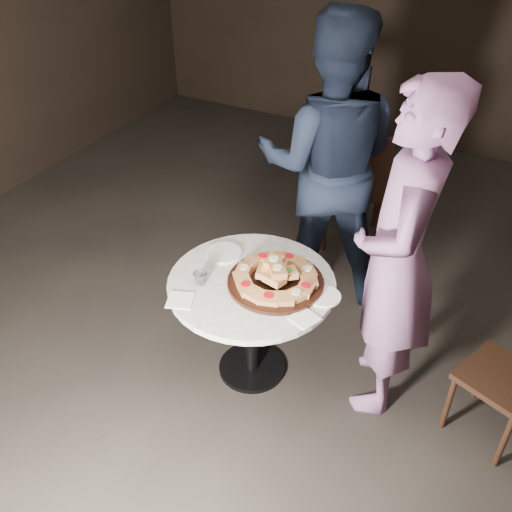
# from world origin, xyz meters

# --- Properties ---
(floor) EXTENTS (7.00, 7.00, 0.00)m
(floor) POSITION_xyz_m (0.00, 0.00, 0.00)
(floor) COLOR black
(floor) RESTS_ON ground
(table) EXTENTS (1.02, 1.02, 0.66)m
(table) POSITION_xyz_m (-0.09, -0.02, 0.54)
(table) COLOR black
(table) RESTS_ON ground
(serving_board) EXTENTS (0.57, 0.57, 0.02)m
(serving_board) POSITION_xyz_m (0.03, 0.02, 0.67)
(serving_board) COLOR black
(serving_board) RESTS_ON table
(focaccia_pile) EXTENTS (0.45, 0.45, 0.12)m
(focaccia_pile) POSITION_xyz_m (0.03, 0.02, 0.72)
(focaccia_pile) COLOR #A97241
(focaccia_pile) RESTS_ON serving_board
(plate_left) EXTENTS (0.21, 0.21, 0.01)m
(plate_left) POSITION_xyz_m (-0.34, 0.12, 0.67)
(plate_left) COLOR white
(plate_left) RESTS_ON table
(plate_right) EXTENTS (0.20, 0.20, 0.01)m
(plate_right) POSITION_xyz_m (0.30, 0.04, 0.67)
(plate_right) COLOR white
(plate_right) RESTS_ON table
(water_glass) EXTENTS (0.10, 0.10, 0.07)m
(water_glass) POSITION_xyz_m (-0.31, -0.16, 0.70)
(water_glass) COLOR silver
(water_glass) RESTS_ON table
(napkin_near) EXTENTS (0.17, 0.17, 0.01)m
(napkin_near) POSITION_xyz_m (-0.33, -0.33, 0.67)
(napkin_near) COLOR white
(napkin_near) RESTS_ON table
(napkin_far) EXTENTS (0.16, 0.16, 0.01)m
(napkin_far) POSITION_xyz_m (0.28, -0.16, 0.67)
(napkin_far) COLOR white
(napkin_far) RESTS_ON table
(chair_far) EXTENTS (0.57, 0.58, 0.95)m
(chair_far) POSITION_xyz_m (-0.03, 1.45, 0.55)
(chair_far) COLOR black
(chair_far) RESTS_ON ground
(diner_navy) EXTENTS (1.08, 0.95, 1.85)m
(diner_navy) POSITION_xyz_m (-0.06, 0.93, 0.93)
(diner_navy) COLOR black
(diner_navy) RESTS_ON ground
(diner_teal) EXTENTS (0.58, 0.74, 1.80)m
(diner_teal) POSITION_xyz_m (0.60, 0.18, 0.90)
(diner_teal) COLOR slate
(diner_teal) RESTS_ON ground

